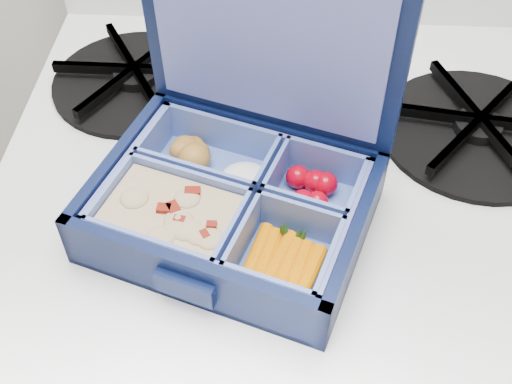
# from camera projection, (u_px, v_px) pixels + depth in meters

# --- Properties ---
(stove) EXTENTS (0.55, 0.55, 0.82)m
(stove) POSITION_uv_depth(u_px,v_px,m) (294.00, 378.00, 0.86)
(stove) COLOR silver
(stove) RESTS_ON floor
(bento_box) EXTENTS (0.24, 0.22, 0.05)m
(bento_box) POSITION_uv_depth(u_px,v_px,m) (232.00, 205.00, 0.49)
(bento_box) COLOR black
(bento_box) RESTS_ON stove
(burner_grate) EXTENTS (0.20, 0.20, 0.03)m
(burner_grate) POSITION_uv_depth(u_px,v_px,m) (479.00, 124.00, 0.57)
(burner_grate) COLOR black
(burner_grate) RESTS_ON stove
(burner_grate_rear) EXTENTS (0.17, 0.17, 0.02)m
(burner_grate_rear) POSITION_uv_depth(u_px,v_px,m) (136.00, 76.00, 0.62)
(burner_grate_rear) COLOR black
(burner_grate_rear) RESTS_ON stove
(fork) EXTENTS (0.14, 0.13, 0.01)m
(fork) POSITION_uv_depth(u_px,v_px,m) (310.00, 140.00, 0.57)
(fork) COLOR #ACA8C2
(fork) RESTS_ON stove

